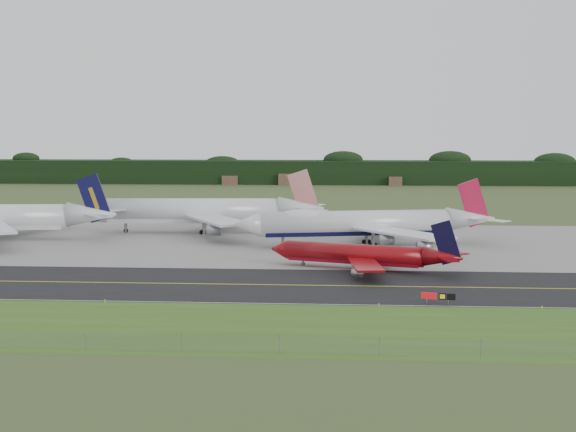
{
  "coord_description": "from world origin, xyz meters",
  "views": [
    {
      "loc": [
        1.69,
        -142.37,
        26.76
      ],
      "look_at": [
        -10.0,
        22.0,
        9.48
      ],
      "focal_mm": 50.0,
      "sensor_mm": 36.0,
      "label": 1
    }
  ],
  "objects_px": {
    "jet_ba_747": "(364,223)",
    "jet_red_737": "(364,255)",
    "jet_star_tail": "(204,212)",
    "taxiway_sign": "(438,296)"
  },
  "relations": [
    {
      "from": "jet_ba_747",
      "to": "jet_red_737",
      "type": "xyz_separation_m",
      "value": [
        -0.83,
        -33.22,
        -2.47
      ]
    },
    {
      "from": "jet_star_tail",
      "to": "taxiway_sign",
      "type": "relative_size",
      "value": 12.38
    },
    {
      "from": "jet_ba_747",
      "to": "jet_red_737",
      "type": "relative_size",
      "value": 1.64
    },
    {
      "from": "jet_red_737",
      "to": "jet_star_tail",
      "type": "xyz_separation_m",
      "value": [
        -41.2,
        55.23,
        2.78
      ]
    },
    {
      "from": "taxiway_sign",
      "to": "jet_star_tail",
      "type": "bearing_deg",
      "value": 121.16
    },
    {
      "from": "jet_ba_747",
      "to": "jet_star_tail",
      "type": "xyz_separation_m",
      "value": [
        -42.03,
        22.01,
        0.3
      ]
    },
    {
      "from": "jet_red_737",
      "to": "jet_ba_747",
      "type": "bearing_deg",
      "value": 88.57
    },
    {
      "from": "jet_ba_747",
      "to": "jet_star_tail",
      "type": "distance_m",
      "value": 47.44
    },
    {
      "from": "taxiway_sign",
      "to": "jet_red_737",
      "type": "bearing_deg",
      "value": 109.37
    },
    {
      "from": "jet_red_737",
      "to": "jet_star_tail",
      "type": "relative_size",
      "value": 0.59
    }
  ]
}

